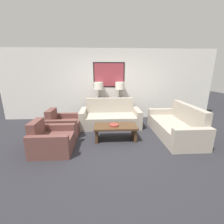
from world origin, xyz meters
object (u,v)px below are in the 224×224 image
Objects in this scene: console_table at (109,110)px; decorative_bowl at (114,125)px; table_lamp_right at (120,87)px; couch_by_side at (176,126)px; coffee_table at (116,129)px; table_lamp_left at (99,88)px; couch_by_back_wall at (110,117)px; armchair_near_back_wall at (63,125)px; armchair_near_camera at (52,141)px.

decorative_bowl is at bearing -88.33° from console_table.
couch_by_side is at bearing -48.17° from table_lamp_right.
couch_by_side reaches higher than coffee_table.
table_lamp_left is 2.84× the size of decorative_bowl.
table_lamp_left is 0.35× the size of couch_by_back_wall.
armchair_near_back_wall is at bearing -129.38° from table_lamp_left.
couch_by_side is 1.78m from coffee_table.
decorative_bowl is (0.05, -1.16, 0.15)m from couch_by_back_wall.
couch_by_side is 3.34m from armchair_near_back_wall.
coffee_table is at bearing 18.46° from armchair_near_camera.
couch_by_side reaches higher than console_table.
decorative_bowl is (-0.04, -0.02, 0.13)m from coffee_table.
armchair_near_camera is at bearing -161.87° from decorative_bowl.
armchair_near_back_wall is 1.03m from armchair_near_camera.
console_table is 0.67m from couch_by_back_wall.
couch_by_back_wall is at bearing -120.62° from table_lamp_right.
console_table is 1.83m from decorative_bowl.
decorative_bowl is at bearing -100.65° from table_lamp_right.
armchair_near_back_wall is (-1.45, -0.62, -0.03)m from couch_by_back_wall.
console_table is 0.97m from table_lamp_right.
couch_by_back_wall is at bearing 22.98° from armchair_near_back_wall.
couch_by_back_wall is at bearing -90.00° from console_table.
console_table is at bearing 92.98° from coffee_table.
couch_by_back_wall is 2.26× the size of armchair_near_back_wall.
table_lamp_left is at bearing 180.00° from console_table.
couch_by_side is at bearing -35.96° from table_lamp_left.
couch_by_side is at bearing -41.34° from console_table.
table_lamp_left is 0.80× the size of armchair_near_back_wall.
couch_by_side is (1.87, -1.64, -0.08)m from console_table.
decorative_bowl is 1.61m from armchair_near_back_wall.
table_lamp_right is at bearing 59.38° from couch_by_back_wall.
coffee_table is (-0.30, -1.80, -0.94)m from table_lamp_right.
couch_by_side reaches higher than armchair_near_camera.
console_table is 1.54× the size of armchair_near_camera.
couch_by_back_wall reaches higher than coffee_table.
table_lamp_left reaches higher than couch_by_back_wall.
coffee_table is 1.30× the size of armchair_near_camera.
armchair_near_back_wall is (-1.85, -1.29, -0.99)m from table_lamp_right.
couch_by_back_wall is 2.20m from armchair_near_camera.
decorative_bowl is at bearing -87.36° from couch_by_back_wall.
coffee_table is at bearing -99.54° from table_lamp_right.
coffee_table is at bearing -74.77° from table_lamp_left.
armchair_near_camera is at bearing -90.00° from armchair_near_back_wall.
armchair_near_back_wall reaches higher than coffee_table.
couch_by_back_wall reaches higher than console_table.
table_lamp_right is (0.79, 0.00, 0.00)m from table_lamp_left.
table_lamp_left reaches higher than armchair_near_back_wall.
table_lamp_right is at bearing 51.43° from armchair_near_camera.
couch_by_back_wall and couch_by_side have the same top height.
coffee_table is at bearing -87.02° from console_table.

